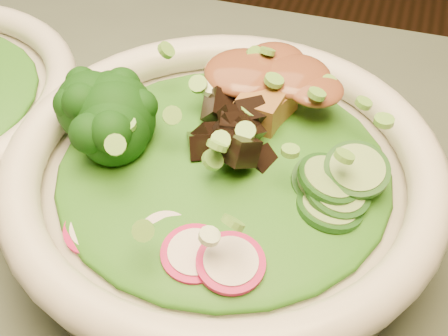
% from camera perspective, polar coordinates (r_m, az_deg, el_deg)
% --- Properties ---
extents(salad_bowl, '(0.31, 0.31, 0.08)m').
position_cam_1_polar(salad_bowl, '(0.45, 0.00, -1.99)').
color(salad_bowl, silver).
rests_on(salad_bowl, dining_table).
extents(lettuce_bed, '(0.23, 0.23, 0.03)m').
position_cam_1_polar(lettuce_bed, '(0.43, 0.00, 0.10)').
color(lettuce_bed, '#1C5511').
rests_on(lettuce_bed, salad_bowl).
extents(broccoli_florets, '(0.11, 0.10, 0.05)m').
position_cam_1_polar(broccoli_florets, '(0.44, -8.69, 4.18)').
color(broccoli_florets, black).
rests_on(broccoli_florets, salad_bowl).
extents(radish_slices, '(0.13, 0.08, 0.02)m').
position_cam_1_polar(radish_slices, '(0.38, -4.05, -6.79)').
color(radish_slices, '#B30D4B').
rests_on(radish_slices, salad_bowl).
extents(cucumber_slices, '(0.10, 0.10, 0.04)m').
position_cam_1_polar(cucumber_slices, '(0.41, 9.65, -1.43)').
color(cucumber_slices, '#9FCB71').
rests_on(cucumber_slices, salad_bowl).
extents(mushroom_heap, '(0.10, 0.10, 0.05)m').
position_cam_1_polar(mushroom_heap, '(0.43, 0.73, 2.90)').
color(mushroom_heap, black).
rests_on(mushroom_heap, salad_bowl).
extents(tofu_cubes, '(0.12, 0.09, 0.04)m').
position_cam_1_polar(tofu_cubes, '(0.47, 3.67, 6.92)').
color(tofu_cubes, brown).
rests_on(tofu_cubes, salad_bowl).
extents(peanut_sauce, '(0.08, 0.06, 0.02)m').
position_cam_1_polar(peanut_sauce, '(0.46, 3.75, 8.38)').
color(peanut_sauce, brown).
rests_on(peanut_sauce, tofu_cubes).
extents(scallion_garnish, '(0.22, 0.22, 0.03)m').
position_cam_1_polar(scallion_garnish, '(0.41, 0.00, 2.92)').
color(scallion_garnish, '#6CB53F').
rests_on(scallion_garnish, salad_bowl).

